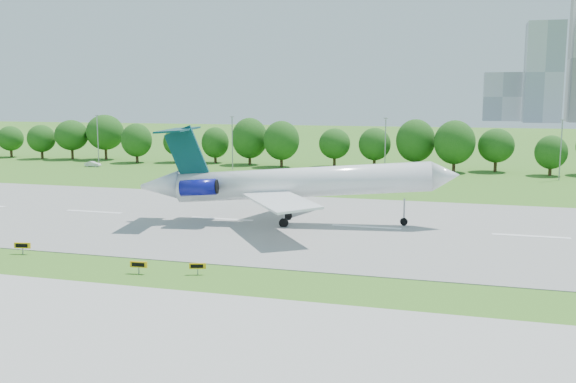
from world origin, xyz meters
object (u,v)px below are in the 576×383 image
at_px(service_vehicle_a, 93,164).
at_px(taxi_sign_left, 22,246).
at_px(airliner, 287,182).
at_px(service_vehicle_b, 185,164).

bearing_deg(service_vehicle_a, taxi_sign_left, -155.68).
xyz_separation_m(airliner, service_vehicle_b, (-42.29, 59.36, -5.07)).
xyz_separation_m(taxi_sign_left, service_vehicle_b, (-19.48, 83.01, -0.37)).
bearing_deg(service_vehicle_a, airliner, -133.64).
height_order(taxi_sign_left, service_vehicle_a, taxi_sign_left).
relative_size(taxi_sign_left, service_vehicle_b, 0.55).
bearing_deg(airliner, service_vehicle_a, 130.24).
xyz_separation_m(airliner, service_vehicle_a, (-63.66, 53.55, -5.01)).
height_order(airliner, service_vehicle_b, airliner).
bearing_deg(airliner, service_vehicle_b, 115.77).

